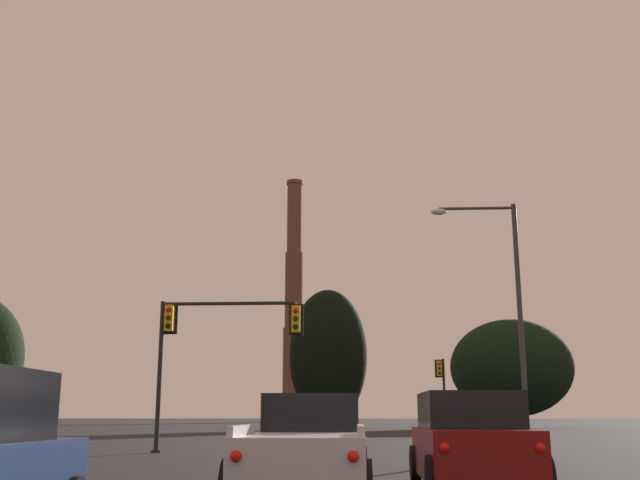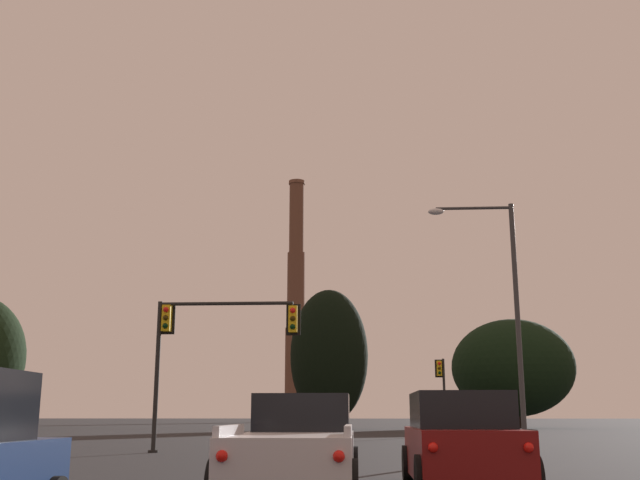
{
  "view_description": "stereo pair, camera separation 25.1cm",
  "coord_description": "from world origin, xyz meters",
  "px_view_note": "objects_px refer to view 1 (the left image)",
  "views": [
    {
      "loc": [
        1.14,
        0.14,
        1.42
      ],
      "look_at": [
        -1.74,
        54.38,
        14.13
      ],
      "focal_mm": 42.0,
      "sensor_mm": 36.0,
      "label": 1
    },
    {
      "loc": [
        1.39,
        0.16,
        1.42
      ],
      "look_at": [
        -1.74,
        54.38,
        14.13
      ],
      "focal_mm": 42.0,
      "sensor_mm": 36.0,
      "label": 2
    }
  ],
  "objects_px": {
    "suv_right_lane_second": "(470,442)",
    "smokestack": "(294,323)",
    "traffic_light_overhead_left": "(209,335)",
    "pickup_truck_center_lane_second": "(308,450)",
    "street_lamp": "(506,298)",
    "traffic_light_far_right": "(442,385)"
  },
  "relations": [
    {
      "from": "smokestack",
      "to": "street_lamp",
      "type": "bearing_deg",
      "value": -80.98
    },
    {
      "from": "suv_right_lane_second",
      "to": "traffic_light_far_right",
      "type": "height_order",
      "value": "traffic_light_far_right"
    },
    {
      "from": "pickup_truck_center_lane_second",
      "to": "smokestack",
      "type": "height_order",
      "value": "smokestack"
    },
    {
      "from": "traffic_light_far_right",
      "to": "smokestack",
      "type": "xyz_separation_m",
      "value": [
        -19.07,
        96.56,
        15.94
      ]
    },
    {
      "from": "pickup_truck_center_lane_second",
      "to": "street_lamp",
      "type": "distance_m",
      "value": 17.95
    },
    {
      "from": "suv_right_lane_second",
      "to": "pickup_truck_center_lane_second",
      "type": "distance_m",
      "value": 3.44
    },
    {
      "from": "street_lamp",
      "to": "smokestack",
      "type": "xyz_separation_m",
      "value": [
        -19.16,
        120.7,
        13.5
      ]
    },
    {
      "from": "pickup_truck_center_lane_second",
      "to": "traffic_light_far_right",
      "type": "bearing_deg",
      "value": 79.96
    },
    {
      "from": "traffic_light_overhead_left",
      "to": "traffic_light_far_right",
      "type": "distance_m",
      "value": 27.12
    },
    {
      "from": "suv_right_lane_second",
      "to": "traffic_light_far_right",
      "type": "distance_m",
      "value": 38.71
    },
    {
      "from": "smokestack",
      "to": "traffic_light_overhead_left",
      "type": "bearing_deg",
      "value": -86.51
    },
    {
      "from": "suv_right_lane_second",
      "to": "smokestack",
      "type": "relative_size",
      "value": 0.1
    },
    {
      "from": "traffic_light_overhead_left",
      "to": "traffic_light_far_right",
      "type": "bearing_deg",
      "value": 64.45
    },
    {
      "from": "street_lamp",
      "to": "smokestack",
      "type": "height_order",
      "value": "smokestack"
    },
    {
      "from": "traffic_light_overhead_left",
      "to": "traffic_light_far_right",
      "type": "xyz_separation_m",
      "value": [
        11.69,
        24.45,
        -1.01
      ]
    },
    {
      "from": "traffic_light_far_right",
      "to": "pickup_truck_center_lane_second",
      "type": "bearing_deg",
      "value": -99.5
    },
    {
      "from": "suv_right_lane_second",
      "to": "smokestack",
      "type": "xyz_separation_m",
      "value": [
        -15.48,
        135.02,
        18.52
      ]
    },
    {
      "from": "pickup_truck_center_lane_second",
      "to": "traffic_light_overhead_left",
      "type": "xyz_separation_m",
      "value": [
        -5.0,
        15.5,
        3.68
      ]
    },
    {
      "from": "traffic_light_overhead_left",
      "to": "smokestack",
      "type": "height_order",
      "value": "smokestack"
    },
    {
      "from": "suv_right_lane_second",
      "to": "street_lamp",
      "type": "distance_m",
      "value": 15.62
    },
    {
      "from": "traffic_light_overhead_left",
      "to": "street_lamp",
      "type": "relative_size",
      "value": 0.6
    },
    {
      "from": "traffic_light_overhead_left",
      "to": "smokestack",
      "type": "relative_size",
      "value": 0.12
    }
  ]
}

